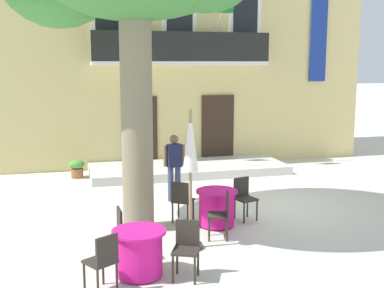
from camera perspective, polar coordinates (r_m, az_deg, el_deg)
ground_plane at (r=11.98m, az=8.80°, el=-6.99°), size 120.00×120.00×0.00m
building_facade at (r=17.89m, az=-2.98°, el=10.66°), size 13.00×5.09×7.50m
entrance_step_platform at (r=15.20m, az=-0.47°, el=-2.87°), size 5.98×2.24×0.25m
cafe_table_near_tree at (r=10.28m, az=2.88°, el=-7.38°), size 0.86×0.86×0.76m
cafe_chair_near_tree_0 at (r=9.53m, az=3.49°, el=-7.89°), size 0.49×0.49×0.91m
cafe_chair_near_tree_1 at (r=10.72m, az=6.04°, el=-5.96°), size 0.49×0.49×0.91m
cafe_chair_near_tree_2 at (r=10.41m, az=-1.21°, el=-6.36°), size 0.56×0.56×0.91m
cafe_table_middle at (r=8.01m, az=-6.15°, el=-12.40°), size 0.86×0.86×0.76m
cafe_chair_middle_0 at (r=8.64m, az=-7.68°, el=-9.80°), size 0.42×0.42×0.91m
cafe_chair_middle_1 at (r=7.48m, az=-10.28°, el=-13.00°), size 0.55×0.55×0.91m
cafe_chair_middle_2 at (r=7.87m, az=-0.64°, el=-11.67°), size 0.53×0.53×0.91m
cafe_umbrella at (r=8.75m, az=-0.18°, el=-1.75°), size 0.44×0.44×2.55m
ground_planter_left at (r=14.88m, az=-13.20°, el=-2.68°), size 0.46×0.46×0.54m
pedestrian_mid_plaza at (r=11.98m, az=-2.08°, el=-2.30°), size 0.53×0.26×1.64m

